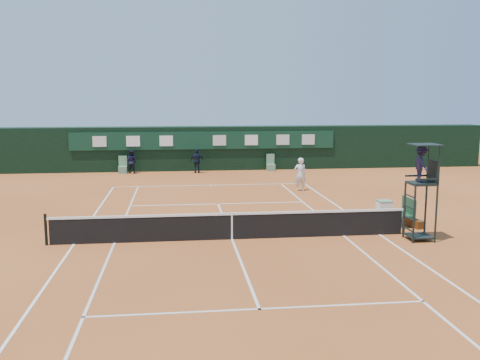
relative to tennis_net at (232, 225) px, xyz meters
name	(u,v)px	position (x,y,z in m)	size (l,w,h in m)	color
ground	(232,239)	(0.00, 0.00, -0.51)	(90.00, 90.00, 0.00)	#B35C2A
court_lines	(232,239)	(0.00, 0.00, -0.50)	(11.05, 23.85, 0.01)	silver
tennis_net	(232,225)	(0.00, 0.00, 0.00)	(12.90, 0.10, 1.10)	black
back_wall	(204,148)	(0.00, 18.74, 1.00)	(40.00, 1.65, 3.00)	black
linesman_chair_left	(123,168)	(-5.50, 17.48, -0.19)	(0.55, 0.50, 1.15)	#578665
linesman_chair_right	(271,166)	(4.50, 17.48, -0.19)	(0.55, 0.50, 1.15)	#5D8F67
umpire_chair	(422,172)	(6.59, -0.85, 1.95)	(0.96, 0.95, 3.42)	black
player_bench	(405,210)	(7.04, 1.32, 0.09)	(0.56, 1.20, 1.10)	#173A21
tennis_bag	(415,223)	(7.29, 0.96, -0.36)	(0.35, 0.80, 0.30)	black
cooler	(384,208)	(6.91, 3.18, -0.18)	(0.57, 0.57, 0.65)	white
tennis_ball	(200,196)	(-0.76, 8.36, -0.47)	(0.07, 0.07, 0.07)	#DFEF37
player	(300,174)	(4.70, 9.55, 0.39)	(0.66, 0.43, 1.80)	silver
ball_kid_left	(132,162)	(-4.91, 17.39, 0.26)	(0.75, 0.59, 1.55)	black
ball_kid_right	(197,161)	(-0.57, 17.01, 0.30)	(0.95, 0.39, 1.61)	black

